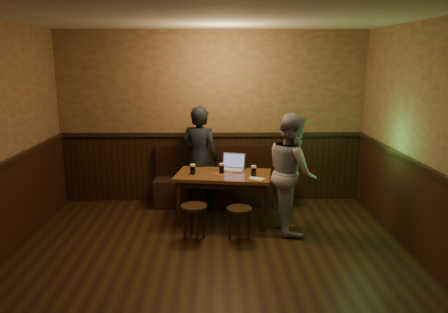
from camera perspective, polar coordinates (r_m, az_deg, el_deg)
name	(u,v)px	position (r m, az deg, el deg)	size (l,w,h in m)	color
room	(210,173)	(4.49, -1.87, -2.23)	(5.04, 6.04, 2.84)	black
bench	(223,186)	(7.17, -0.19, -3.85)	(2.20, 0.50, 0.95)	black
pub_table	(223,180)	(6.35, -0.08, -3.08)	(1.45, 0.96, 0.73)	brown
stool_left	(194,212)	(5.80, -3.95, -7.28)	(0.44, 0.44, 0.47)	black
stool_right	(239,214)	(5.77, 2.02, -7.56)	(0.34, 0.34, 0.45)	black
pint_left	(193,170)	(6.25, -4.11, -1.71)	(0.10, 0.10, 0.16)	#A81432
pint_mid	(222,168)	(6.31, -0.31, -1.56)	(0.10, 0.10, 0.15)	#A81432
pint_right	(254,171)	(6.18, 3.89, -1.89)	(0.10, 0.10, 0.15)	#A81432
laptop	(233,166)	(6.53, 1.16, -1.20)	(0.40, 0.36, 0.24)	silver
menu	(257,178)	(6.08, 4.29, -2.87)	(0.22, 0.15, 0.00)	silver
person_suit	(200,158)	(6.83, -3.18, -0.25)	(0.60, 0.39, 1.65)	black
person_grey	(292,173)	(6.06, 8.87, -2.10)	(0.80, 0.62, 1.64)	gray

